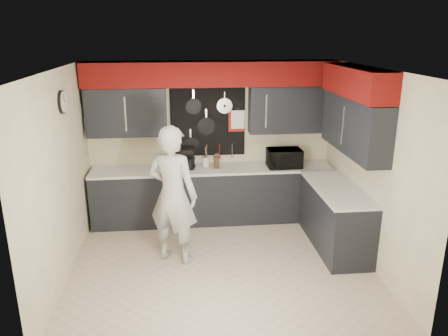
{
  "coord_description": "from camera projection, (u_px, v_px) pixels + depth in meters",
  "views": [
    {
      "loc": [
        -0.51,
        -5.28,
        3.04
      ],
      "look_at": [
        0.09,
        0.5,
        1.21
      ],
      "focal_mm": 35.0,
      "sensor_mm": 36.0,
      "label": 1
    }
  ],
  "objects": [
    {
      "name": "microwave",
      "position": [
        284.0,
        158.0,
        7.05
      ],
      "size": [
        0.55,
        0.38,
        0.3
      ],
      "primitive_type": "imported",
      "rotation": [
        0.0,
        0.0,
        0.02
      ],
      "color": "black",
      "rests_on": "base_cabinets"
    },
    {
      "name": "back_wall_assembly",
      "position": [
        212.0,
        99.0,
        6.89
      ],
      "size": [
        4.0,
        0.36,
        2.6
      ],
      "color": "beige",
      "rests_on": "ground"
    },
    {
      "name": "base_cabinets",
      "position": [
        245.0,
        200.0,
        6.96
      ],
      "size": [
        3.95,
        2.2,
        0.92
      ],
      "color": "black",
      "rests_on": "ground"
    },
    {
      "name": "utensil_crock",
      "position": [
        206.0,
        162.0,
        7.11
      ],
      "size": [
        0.11,
        0.11,
        0.15
      ],
      "primitive_type": "cylinder",
      "color": "silver",
      "rests_on": "base_cabinets"
    },
    {
      "name": "coffee_maker",
      "position": [
        189.0,
        158.0,
        7.01
      ],
      "size": [
        0.21,
        0.25,
        0.33
      ],
      "rotation": [
        0.0,
        0.0,
        -0.18
      ],
      "color": "black",
      "rests_on": "base_cabinets"
    },
    {
      "name": "knife_block",
      "position": [
        216.0,
        162.0,
        7.02
      ],
      "size": [
        0.1,
        0.1,
        0.19
      ],
      "primitive_type": "cube",
      "rotation": [
        0.0,
        0.0,
        -0.12
      ],
      "color": "#382312",
      "rests_on": "base_cabinets"
    },
    {
      "name": "right_wall_assembly",
      "position": [
        357.0,
        117.0,
        5.82
      ],
      "size": [
        0.36,
        3.5,
        2.6
      ],
      "color": "beige",
      "rests_on": "ground"
    },
    {
      "name": "left_wall_assembly",
      "position": [
        61.0,
        175.0,
        5.39
      ],
      "size": [
        0.05,
        3.5,
        2.6
      ],
      "color": "beige",
      "rests_on": "ground"
    },
    {
      "name": "person",
      "position": [
        173.0,
        195.0,
        5.79
      ],
      "size": [
        0.82,
        0.71,
        1.9
      ],
      "primitive_type": "imported",
      "rotation": [
        0.0,
        0.0,
        2.69
      ],
      "color": "#9B9B99",
      "rests_on": "ground"
    },
    {
      "name": "ground",
      "position": [
        221.0,
        263.0,
        5.97
      ],
      "size": [
        4.0,
        4.0,
        0.0
      ],
      "primitive_type": "plane",
      "color": "#C0AB95",
      "rests_on": "ground"
    }
  ]
}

